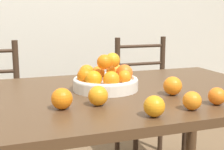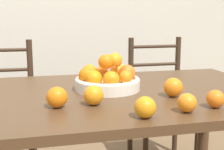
% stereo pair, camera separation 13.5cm
% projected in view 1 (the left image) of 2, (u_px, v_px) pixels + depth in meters
% --- Properties ---
extents(dining_table, '(1.96, 0.93, 0.77)m').
position_uv_depth(dining_table, '(68.00, 115.00, 1.36)').
color(dining_table, '#4C331E').
rests_on(dining_table, ground_plane).
extents(fruit_bowl, '(0.30, 0.30, 0.17)m').
position_uv_depth(fruit_bowl, '(105.00, 79.00, 1.44)').
color(fruit_bowl, silver).
rests_on(fruit_bowl, dining_table).
extents(orange_loose_0, '(0.08, 0.08, 0.08)m').
position_uv_depth(orange_loose_0, '(62.00, 99.00, 1.14)').
color(orange_loose_0, orange).
rests_on(orange_loose_0, dining_table).
extents(orange_loose_1, '(0.08, 0.08, 0.08)m').
position_uv_depth(orange_loose_1, '(98.00, 96.00, 1.19)').
color(orange_loose_1, orange).
rests_on(orange_loose_1, dining_table).
extents(orange_loose_2, '(0.08, 0.08, 0.08)m').
position_uv_depth(orange_loose_2, '(173.00, 86.00, 1.35)').
color(orange_loose_2, orange).
rests_on(orange_loose_2, dining_table).
extents(orange_loose_3, '(0.07, 0.07, 0.07)m').
position_uv_depth(orange_loose_3, '(192.00, 101.00, 1.13)').
color(orange_loose_3, orange).
rests_on(orange_loose_3, dining_table).
extents(orange_loose_4, '(0.07, 0.07, 0.07)m').
position_uv_depth(orange_loose_4, '(217.00, 96.00, 1.20)').
color(orange_loose_4, orange).
rests_on(orange_loose_4, dining_table).
extents(orange_loose_5, '(0.07, 0.07, 0.07)m').
position_uv_depth(orange_loose_5, '(154.00, 106.00, 1.06)').
color(orange_loose_5, orange).
rests_on(orange_loose_5, dining_table).
extents(chair_right, '(0.42, 0.40, 0.94)m').
position_uv_depth(chair_right, '(148.00, 103.00, 2.33)').
color(chair_right, '#382619').
rests_on(chair_right, ground_plane).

